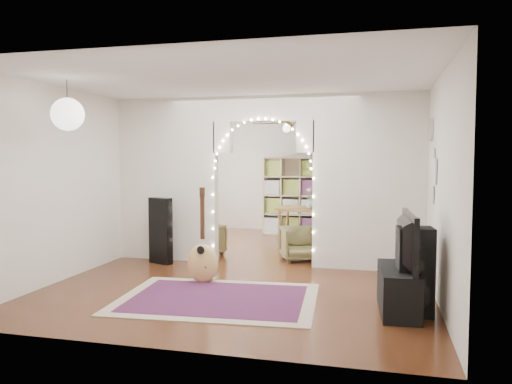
% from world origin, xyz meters
% --- Properties ---
extents(floor, '(7.50, 7.50, 0.00)m').
position_xyz_m(floor, '(0.00, 0.00, 0.00)').
color(floor, black).
rests_on(floor, ground).
extents(ceiling, '(5.00, 7.50, 0.02)m').
position_xyz_m(ceiling, '(0.00, 0.00, 2.70)').
color(ceiling, white).
rests_on(ceiling, wall_back).
extents(wall_back, '(5.00, 0.02, 2.70)m').
position_xyz_m(wall_back, '(0.00, 3.75, 1.35)').
color(wall_back, silver).
rests_on(wall_back, floor).
extents(wall_front, '(5.00, 0.02, 2.70)m').
position_xyz_m(wall_front, '(0.00, -3.75, 1.35)').
color(wall_front, silver).
rests_on(wall_front, floor).
extents(wall_left, '(0.02, 7.50, 2.70)m').
position_xyz_m(wall_left, '(-2.50, 0.00, 1.35)').
color(wall_left, silver).
rests_on(wall_left, floor).
extents(wall_right, '(0.02, 7.50, 2.70)m').
position_xyz_m(wall_right, '(2.50, 0.00, 1.35)').
color(wall_right, silver).
rests_on(wall_right, floor).
extents(divider_wall, '(5.00, 0.20, 2.70)m').
position_xyz_m(divider_wall, '(0.00, 0.00, 1.42)').
color(divider_wall, silver).
rests_on(divider_wall, floor).
extents(fairy_lights, '(1.64, 0.04, 1.60)m').
position_xyz_m(fairy_lights, '(0.00, -0.13, 1.55)').
color(fairy_lights, '#FFEABF').
rests_on(fairy_lights, divider_wall).
extents(window, '(0.04, 1.20, 1.40)m').
position_xyz_m(window, '(-2.47, 1.80, 1.50)').
color(window, white).
rests_on(window, wall_left).
extents(wall_clock, '(0.03, 0.31, 0.31)m').
position_xyz_m(wall_clock, '(2.48, -0.60, 2.10)').
color(wall_clock, white).
rests_on(wall_clock, wall_right).
extents(picture_frames, '(0.02, 0.50, 0.70)m').
position_xyz_m(picture_frames, '(2.48, -1.00, 1.50)').
color(picture_frames, white).
rests_on(picture_frames, wall_right).
extents(paper_lantern, '(0.40, 0.40, 0.40)m').
position_xyz_m(paper_lantern, '(-1.90, -2.40, 2.25)').
color(paper_lantern, white).
rests_on(paper_lantern, ceiling).
extents(ceiling_fan, '(1.10, 1.10, 0.30)m').
position_xyz_m(ceiling_fan, '(0.00, 2.00, 2.40)').
color(ceiling_fan, gold).
rests_on(ceiling_fan, ceiling).
extents(area_rug, '(2.50, 1.95, 0.02)m').
position_xyz_m(area_rug, '(-0.08, -2.11, 0.01)').
color(area_rug, maroon).
rests_on(area_rug, floor).
extents(guitar_case, '(0.43, 0.27, 1.07)m').
position_xyz_m(guitar_case, '(-1.63, -0.39, 0.54)').
color(guitar_case, black).
rests_on(guitar_case, floor).
extents(acoustic_guitar, '(0.47, 0.26, 1.12)m').
position_xyz_m(acoustic_guitar, '(-0.53, -1.41, 0.49)').
color(acoustic_guitar, tan).
rests_on(acoustic_guitar, floor).
extents(tabby_cat, '(0.28, 0.50, 0.33)m').
position_xyz_m(tabby_cat, '(-0.50, -1.30, 0.13)').
color(tabby_cat, brown).
rests_on(tabby_cat, floor).
extents(floor_speaker, '(0.41, 0.37, 0.97)m').
position_xyz_m(floor_speaker, '(2.20, -2.19, 0.48)').
color(floor_speaker, black).
rests_on(floor_speaker, floor).
extents(media_console, '(0.47, 1.02, 0.50)m').
position_xyz_m(media_console, '(2.04, -2.11, 0.25)').
color(media_console, black).
rests_on(media_console, floor).
extents(tv, '(0.21, 1.08, 0.62)m').
position_xyz_m(tv, '(2.04, -2.11, 0.81)').
color(tv, black).
rests_on(tv, media_console).
extents(bookcase, '(1.75, 0.91, 1.73)m').
position_xyz_m(bookcase, '(0.09, 3.30, 0.87)').
color(bookcase, '#C1A98B').
rests_on(bookcase, floor).
extents(dining_table, '(1.25, 0.88, 0.76)m').
position_xyz_m(dining_table, '(0.51, 1.74, 0.68)').
color(dining_table, brown).
rests_on(dining_table, floor).
extents(flower_vase, '(0.19, 0.19, 0.19)m').
position_xyz_m(flower_vase, '(0.51, 1.74, 0.85)').
color(flower_vase, silver).
rests_on(flower_vase, dining_table).
extents(dining_chair_left, '(0.73, 0.74, 0.55)m').
position_xyz_m(dining_chair_left, '(-1.16, 0.35, 0.28)').
color(dining_chair_left, brown).
rests_on(dining_chair_left, floor).
extents(dining_chair_right, '(0.78, 0.79, 0.56)m').
position_xyz_m(dining_chair_right, '(0.53, 0.41, 0.28)').
color(dining_chair_right, brown).
rests_on(dining_chair_right, floor).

